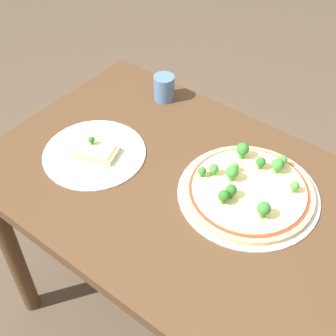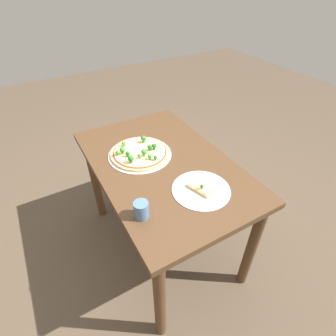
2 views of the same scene
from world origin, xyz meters
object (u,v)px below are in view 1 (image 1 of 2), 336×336
at_px(dining_table, 188,215).
at_px(drinking_cup, 164,88).
at_px(pizza_tray_whole, 249,190).
at_px(pizza_tray_slice, 95,152).

relative_size(dining_table, drinking_cup, 13.60).
xyz_separation_m(dining_table, drinking_cup, (-0.30, 0.27, 0.16)).
xyz_separation_m(dining_table, pizza_tray_whole, (0.13, 0.08, 0.13)).
xyz_separation_m(pizza_tray_slice, drinking_cup, (-0.01, 0.33, 0.04)).
bearing_deg(pizza_tray_slice, dining_table, 11.57).
bearing_deg(pizza_tray_whole, dining_table, -149.32).
distance_m(pizza_tray_whole, drinking_cup, 0.48).
relative_size(pizza_tray_whole, drinking_cup, 4.46).
height_order(pizza_tray_slice, drinking_cup, drinking_cup).
height_order(dining_table, pizza_tray_whole, pizza_tray_whole).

